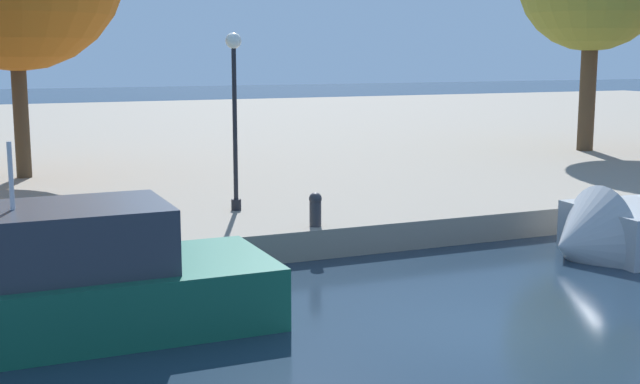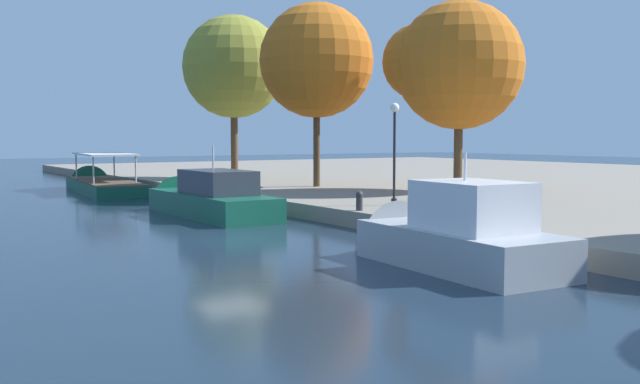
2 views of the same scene
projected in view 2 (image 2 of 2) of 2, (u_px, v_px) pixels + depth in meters
The scene contains 9 objects.
ground_plane at pixel (230, 241), 26.58m from camera, with size 220.00×220.00×0.00m, color #192838.
tour_boat_0 at pixel (102, 188), 50.40m from camera, with size 13.93×4.54×4.07m.
motor_yacht_1 at pixel (206, 203), 35.22m from camera, with size 10.32×2.96×4.47m.
motor_yacht_2 at pixel (447, 242), 21.52m from camera, with size 7.91×3.36×4.41m.
mooring_bollard_0 at pixel (359, 200), 30.50m from camera, with size 0.31×0.31×0.83m.
lamp_post at pixel (394, 141), 32.74m from camera, with size 0.42×0.42×4.66m.
tree_3 at pixel (231, 67), 53.69m from camera, with size 7.64×7.64×12.15m.
tree_4 at pixel (453, 64), 41.11m from camera, with size 7.69×7.34×10.87m.
tree_5 at pixel (315, 62), 44.59m from camera, with size 7.14×7.14×11.43m.
Camera 2 is at (23.95, -11.51, 3.86)m, focal length 40.35 mm.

